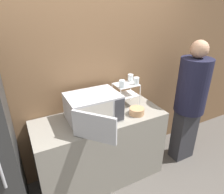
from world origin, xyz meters
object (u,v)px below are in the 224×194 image
object	(u,v)px
glass_back_right	(131,78)
person	(190,99)
bowl	(137,111)
glass_front_right	(136,81)
glass_front_left	(122,84)
microwave	(93,108)
dish_rack	(126,90)

from	to	relation	value
glass_back_right	person	distance (m)	0.85
bowl	person	xyz separation A→B (m)	(0.81, -0.05, 0.00)
glass_front_right	bowl	bearing A→B (deg)	-118.19
glass_front_left	person	size ratio (longest dim) A/B	0.05
glass_front_right	person	xyz separation A→B (m)	(0.71, -0.24, -0.29)
microwave	dish_rack	xyz separation A→B (m)	(0.49, 0.13, 0.06)
glass_back_right	person	size ratio (longest dim) A/B	0.05
dish_rack	bowl	bearing A→B (deg)	-90.61
bowl	glass_front_left	bearing A→B (deg)	117.30
microwave	dish_rack	world-z (taller)	microwave
person	glass_front_right	bearing A→B (deg)	161.30
dish_rack	person	world-z (taller)	person
bowl	dish_rack	bearing A→B (deg)	89.39
bowl	person	distance (m)	0.81
dish_rack	glass_back_right	distance (m)	0.17
glass_back_right	glass_front_left	bearing A→B (deg)	-146.08
bowl	person	bearing A→B (deg)	-3.30
dish_rack	glass_front_left	world-z (taller)	glass_front_left
dish_rack	person	size ratio (longest dim) A/B	0.17
glass_front_left	glass_back_right	world-z (taller)	same
glass_front_left	microwave	bearing A→B (deg)	-170.96
microwave	glass_back_right	xyz separation A→B (m)	(0.59, 0.20, 0.18)
glass_back_right	person	xyz separation A→B (m)	(0.70, -0.37, -0.29)
glass_front_right	person	distance (m)	0.80
microwave	glass_back_right	world-z (taller)	glass_back_right
dish_rack	glass_back_right	xyz separation A→B (m)	(0.10, 0.06, 0.12)
glass_front_left	person	xyz separation A→B (m)	(0.90, -0.23, -0.29)
glass_front_right	bowl	world-z (taller)	glass_front_right
microwave	dish_rack	size ratio (longest dim) A/B	2.64
glass_back_right	glass_front_right	xyz separation A→B (m)	(-0.00, -0.13, 0.00)
glass_front_left	glass_back_right	size ratio (longest dim) A/B	1.00
dish_rack	bowl	world-z (taller)	dish_rack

